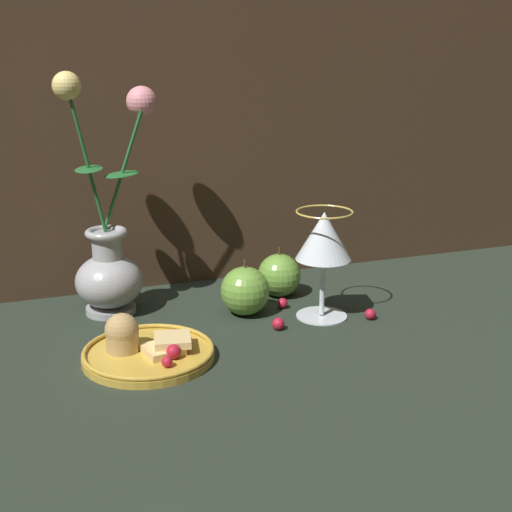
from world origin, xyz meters
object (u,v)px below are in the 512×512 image
(plate_with_pastries, at_px, (145,349))
(apple_beside_vase, at_px, (245,291))
(apple_near_glass, at_px, (279,275))
(wine_glass, at_px, (323,240))
(vase, at_px, (109,253))

(plate_with_pastries, xyz_separation_m, apple_beside_vase, (0.18, 0.11, 0.02))
(apple_beside_vase, xyz_separation_m, apple_near_glass, (0.08, 0.06, -0.00))
(plate_with_pastries, height_order, wine_glass, wine_glass)
(apple_beside_vase, distance_m, apple_near_glass, 0.10)
(wine_glass, distance_m, apple_beside_vase, 0.14)
(vase, bearing_deg, plate_with_pastries, -85.51)
(wine_glass, height_order, apple_beside_vase, wine_glass)
(plate_with_pastries, distance_m, wine_glass, 0.31)
(vase, bearing_deg, apple_beside_vase, -22.50)
(apple_beside_vase, bearing_deg, wine_glass, -23.30)
(vase, height_order, wine_glass, vase)
(plate_with_pastries, xyz_separation_m, wine_glass, (0.29, 0.06, 0.11))
(vase, xyz_separation_m, apple_near_glass, (0.27, -0.02, -0.06))
(vase, height_order, apple_near_glass, vase)
(wine_glass, bearing_deg, apple_near_glass, 104.74)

